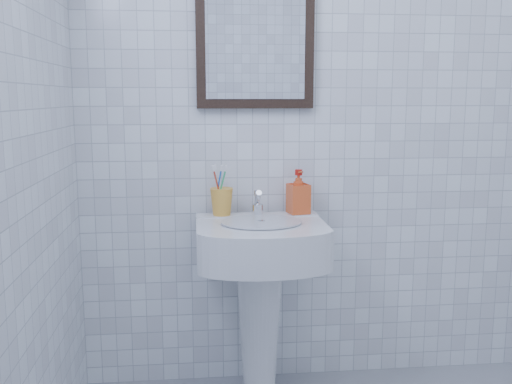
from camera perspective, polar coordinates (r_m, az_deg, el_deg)
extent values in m
cube|color=silver|center=(2.55, 7.47, 8.54)|extent=(2.20, 0.02, 2.50)
cone|color=white|center=(2.49, 0.34, -13.28)|extent=(0.20, 0.20, 0.65)
cube|color=white|center=(2.33, 0.48, -4.95)|extent=(0.52, 0.37, 0.16)
cube|color=white|center=(2.45, 0.10, -2.54)|extent=(0.52, 0.09, 0.03)
cylinder|color=silver|center=(2.28, 0.56, -3.00)|extent=(0.32, 0.32, 0.01)
cylinder|color=silver|center=(2.42, 0.16, -1.79)|extent=(0.05, 0.05, 0.05)
cylinder|color=silver|center=(2.39, 0.20, -0.54)|extent=(0.02, 0.09, 0.07)
cylinder|color=silver|center=(2.43, 0.11, -0.84)|extent=(0.03, 0.05, 0.08)
imported|color=#D94715|center=(2.45, 4.26, 0.03)|extent=(0.10, 0.10, 0.19)
cube|color=black|center=(2.49, -0.09, 15.52)|extent=(0.50, 0.04, 0.62)
cube|color=silver|center=(2.47, -0.04, 15.56)|extent=(0.42, 0.00, 0.54)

